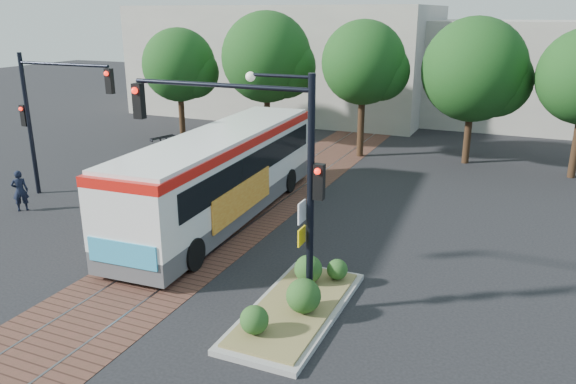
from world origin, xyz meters
name	(u,v)px	position (x,y,z in m)	size (l,w,h in m)	color
ground	(166,266)	(0.00, 0.00, 0.00)	(120.00, 120.00, 0.00)	black
trackbed	(229,224)	(0.00, 4.00, 0.01)	(3.60, 40.00, 0.02)	#553126
tree_row	(360,65)	(1.21, 16.42, 4.85)	(26.40, 5.60, 7.67)	#382314
warehouses	(384,65)	(-0.53, 28.75, 3.81)	(40.00, 13.00, 8.00)	#ADA899
city_bus	(223,171)	(-0.52, 4.57, 1.85)	(3.27, 12.56, 3.33)	#4C4C4F
traffic_island	(298,300)	(4.82, -0.90, 0.33)	(2.20, 5.20, 1.13)	gray
signal_pole_main	(265,155)	(3.86, -0.81, 4.16)	(5.49, 0.46, 6.00)	black
signal_pole_left	(47,107)	(-8.37, 4.00, 3.86)	(4.99, 0.34, 6.00)	black
officer	(20,191)	(-8.29, 2.03, 0.83)	(0.61, 0.40, 1.66)	black
parked_car	(188,153)	(-6.08, 10.60, 0.63)	(1.77, 4.36, 1.26)	black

